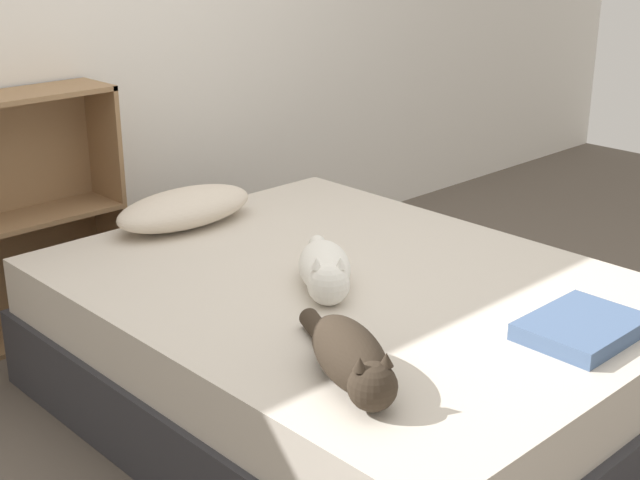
# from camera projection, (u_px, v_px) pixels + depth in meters

# --- Properties ---
(ground_plane) EXTENTS (8.00, 8.00, 0.00)m
(ground_plane) POSITION_uv_depth(u_px,v_px,m) (350.00, 409.00, 3.10)
(ground_plane) COLOR brown
(wall_back) EXTENTS (8.00, 0.06, 2.50)m
(wall_back) POSITION_uv_depth(u_px,v_px,m) (98.00, 9.00, 3.67)
(wall_back) COLOR white
(wall_back) RESTS_ON ground_plane
(bed) EXTENTS (1.55, 2.00, 0.49)m
(bed) POSITION_uv_depth(u_px,v_px,m) (351.00, 347.00, 3.02)
(bed) COLOR #333338
(bed) RESTS_ON ground_plane
(pillow) EXTENTS (0.58, 0.29, 0.14)m
(pillow) POSITION_uv_depth(u_px,v_px,m) (185.00, 208.00, 3.42)
(pillow) COLOR beige
(pillow) RESTS_ON bed
(cat_light) EXTENTS (0.40, 0.45, 0.15)m
(cat_light) POSITION_uv_depth(u_px,v_px,m) (325.00, 269.00, 2.85)
(cat_light) COLOR white
(cat_light) RESTS_ON bed
(cat_dark) EXTENTS (0.32, 0.53, 0.15)m
(cat_dark) POSITION_uv_depth(u_px,v_px,m) (351.00, 358.00, 2.26)
(cat_dark) COLOR #33281E
(cat_dark) RESTS_ON bed
(blanket_fold) EXTENTS (0.35, 0.26, 0.05)m
(blanket_fold) POSITION_uv_depth(u_px,v_px,m) (582.00, 328.00, 2.54)
(blanket_fold) COLOR #4C668E
(blanket_fold) RESTS_ON bed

